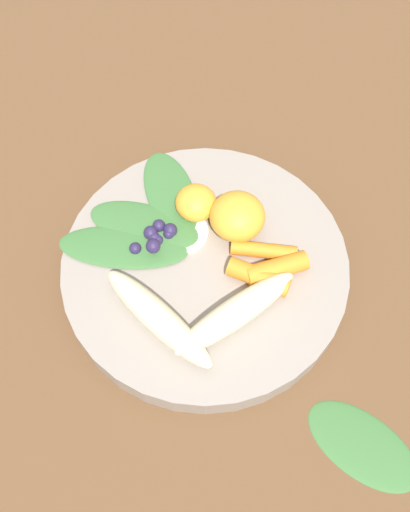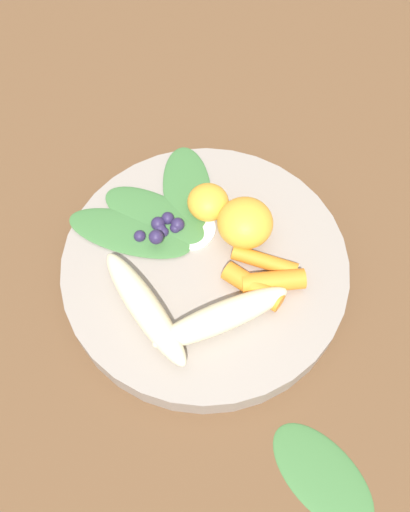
{
  "view_description": "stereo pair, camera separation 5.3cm",
  "coord_description": "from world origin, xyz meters",
  "px_view_note": "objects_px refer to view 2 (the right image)",
  "views": [
    {
      "loc": [
        0.21,
        -0.14,
        0.51
      ],
      "look_at": [
        0.0,
        0.0,
        0.04
      ],
      "focal_mm": 38.52,
      "sensor_mm": 36.0,
      "label": 1
    },
    {
      "loc": [
        0.24,
        -0.09,
        0.51
      ],
      "look_at": [
        0.0,
        0.0,
        0.04
      ],
      "focal_mm": 38.52,
      "sensor_mm": 36.0,
      "label": 2
    }
  ],
  "objects_px": {
    "bowl": "(205,268)",
    "orange_segment_near": "(208,202)",
    "banana_peeled_right": "(145,307)",
    "kale_leaf_stray": "(323,475)",
    "banana_peeled_left": "(221,317)"
  },
  "relations": [
    {
      "from": "banana_peeled_left",
      "to": "orange_segment_near",
      "type": "relative_size",
      "value": 3.16
    },
    {
      "from": "banana_peeled_left",
      "to": "orange_segment_near",
      "type": "distance_m",
      "value": 0.12
    },
    {
      "from": "bowl",
      "to": "banana_peeled_left",
      "type": "bearing_deg",
      "value": -8.89
    },
    {
      "from": "bowl",
      "to": "banana_peeled_left",
      "type": "distance_m",
      "value": 0.07
    },
    {
      "from": "banana_peeled_right",
      "to": "orange_segment_near",
      "type": "bearing_deg",
      "value": 118.79
    },
    {
      "from": "banana_peeled_right",
      "to": "kale_leaf_stray",
      "type": "bearing_deg",
      "value": 14.24
    },
    {
      "from": "banana_peeled_left",
      "to": "bowl",
      "type": "bearing_deg",
      "value": 79.11
    },
    {
      "from": "bowl",
      "to": "orange_segment_near",
      "type": "xyz_separation_m",
      "value": [
        -0.05,
        0.02,
        0.03
      ]
    },
    {
      "from": "bowl",
      "to": "orange_segment_near",
      "type": "relative_size",
      "value": 6.72
    },
    {
      "from": "bowl",
      "to": "kale_leaf_stray",
      "type": "distance_m",
      "value": 0.22
    },
    {
      "from": "banana_peeled_right",
      "to": "kale_leaf_stray",
      "type": "distance_m",
      "value": 0.21
    },
    {
      "from": "bowl",
      "to": "banana_peeled_right",
      "type": "bearing_deg",
      "value": -66.57
    },
    {
      "from": "banana_peeled_right",
      "to": "orange_segment_near",
      "type": "xyz_separation_m",
      "value": [
        -0.08,
        0.1,
        0.0
      ]
    },
    {
      "from": "bowl",
      "to": "banana_peeled_left",
      "type": "height_order",
      "value": "banana_peeled_left"
    },
    {
      "from": "banana_peeled_right",
      "to": "bowl",
      "type": "bearing_deg",
      "value": 100.9
    }
  ]
}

